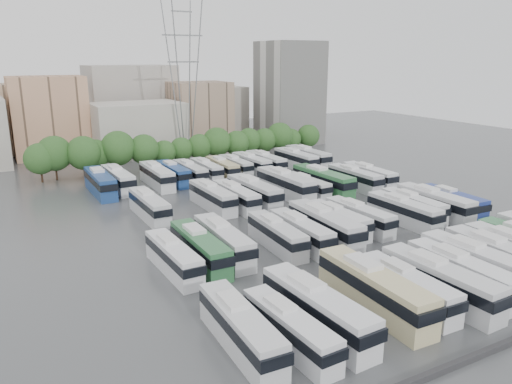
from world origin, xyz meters
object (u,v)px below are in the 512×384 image
bus_r1_s5 (301,231)px  bus_r1_s8 (359,216)px  bus_r1_s4 (277,234)px  bus_r0_s4 (374,289)px  bus_r2_s4 (212,197)px  bus_r3_s7 (222,168)px  bus_r0_s2 (317,309)px  bus_r1_s12 (434,203)px  bus_r2_s9 (306,186)px  bus_r3_s13 (308,157)px  bus_r2_s13 (369,175)px  bus_r0_s1 (290,328)px  bus_r3_s6 (206,169)px  bus_r0_s8 (478,264)px  apartment_tower (289,93)px  bus_r0_s7 (461,273)px  bus_r3_s12 (296,159)px  bus_r0_s5 (407,287)px  bus_r2_s1 (149,206)px  bus_r2_s10 (323,181)px  bus_r1_s13 (452,201)px  bus_r1_s6 (325,225)px  bus_r3_s1 (118,179)px  bus_r1_s0 (173,257)px  bus_r1_s10 (404,211)px  bus_r3_s4 (173,173)px  bus_r2_s5 (236,196)px  bus_r1_s2 (223,241)px  bus_r2_s12 (354,178)px  bus_r0_s6 (440,281)px  bus_r3_s3 (157,175)px  bus_r1_s1 (200,248)px  electricity_pylon (184,73)px  bus_r1_s7 (338,220)px  bus_r3_s8 (235,165)px  bus_r2_s6 (254,192)px  bus_r0_s0 (241,328)px  bus_r0_s9 (499,258)px  bus_r1_s11 (413,205)px  bus_r3_s9 (251,163)px

bus_r1_s5 → bus_r1_s8: bearing=8.3°
bus_r1_s4 → bus_r0_s4: bearing=-87.4°
bus_r2_s4 → bus_r3_s7: size_ratio=1.07×
bus_r0_s2 → bus_r3_s7: 56.67m
bus_r1_s12 → bus_r2_s9: (-9.96, 17.84, -0.30)m
bus_r3_s13 → bus_r2_s13: bearing=-90.4°
bus_r0_s1 → bus_r3_s6: 57.97m
bus_r0_s8 → bus_r0_s4: bearing=175.4°
apartment_tower → bus_r0_s7: bearing=-111.3°
bus_r1_s4 → bus_r3_s12: bearing=56.9°
bus_r0_s5 → bus_r3_s7: (6.53, 54.46, -0.01)m
bus_r2_s1 → bus_r2_s10: bearing=-2.1°
apartment_tower → bus_r1_s13: size_ratio=2.27×
bus_r1_s6 → bus_r1_s8: 6.67m
bus_r1_s5 → bus_r3_s1: bearing=110.5°
bus_r1_s0 → bus_r3_s12: (39.29, 36.76, 0.17)m
bus_r3_s6 → bus_r1_s10: bearing=-70.2°
bus_r3_s4 → bus_r2_s5: bearing=-82.6°
bus_r2_s1 → bus_r3_s7: bus_r2_s1 is taller
bus_r0_s4 → bus_r1_s2: bus_r0_s4 is taller
bus_r0_s2 → bus_r0_s7: size_ratio=1.06×
bus_r2_s4 → bus_r2_s13: (29.98, -0.55, -0.01)m
bus_r3_s6 → bus_r2_s12: bearing=-44.3°
bus_r0_s7 → bus_r1_s6: size_ratio=0.93×
bus_r0_s6 → bus_r2_s12: size_ratio=1.06×
bus_r0_s4 → bus_r3_s3: 52.80m
bus_r1_s8 → bus_r2_s10: bus_r2_s10 is taller
bus_r3_s3 → apartment_tower: bearing=31.9°
bus_r1_s1 → bus_r1_s6: (16.39, -0.64, 0.13)m
electricity_pylon → bus_r1_s7: electricity_pylon is taller
bus_r3_s8 → bus_r2_s12: bearing=-56.7°
bus_r0_s2 → bus_r3_s4: (6.58, 54.12, -0.17)m
bus_r2_s4 → bus_r2_s6: 6.71m
bus_r0_s0 → bus_r0_s7: 23.43m
bus_r0_s9 → bus_r1_s2: (-23.10, 18.40, -0.05)m
bus_r3_s6 → bus_r3_s13: bearing=-0.3°
apartment_tower → bus_r2_s13: 49.21m
bus_r2_s12 → bus_r0_s6: bearing=-119.9°
bus_r1_s11 → bus_r1_s12: (3.09, -1.00, 0.24)m
bus_r3_s7 → bus_r3_s8: 3.29m
bus_r1_s12 → bus_r2_s1: size_ratio=1.07×
electricity_pylon → bus_r3_s9: bearing=-71.8°
bus_r1_s8 → bus_r3_s4: (-13.10, 35.90, 0.05)m
apartment_tower → bus_r3_s12: apartment_tower is taller
bus_r0_s1 → bus_r3_s7: (19.84, 55.32, 0.07)m
bus_r1_s5 → bus_r2_s12: bus_r2_s12 is taller
bus_r0_s0 → bus_r3_s1: (3.45, 53.28, 0.10)m
bus_r0_s9 → bus_r3_s13: bus_r3_s13 is taller
bus_r1_s4 → bus_r1_s13: bearing=2.3°
bus_r3_s13 → bus_r2_s4: bearing=-149.9°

